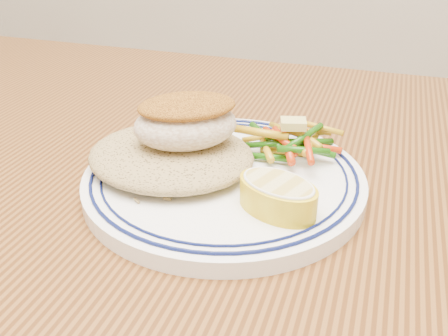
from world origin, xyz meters
TOP-DOWN VIEW (x-y plane):
  - dining_table at (0.00, 0.00)m, footprint 1.50×0.90m
  - plate at (-0.01, 0.04)m, footprint 0.26×0.26m
  - rice_pilaf at (-0.06, 0.04)m, footprint 0.16×0.14m
  - fish_fillet at (-0.05, 0.04)m, footprint 0.11×0.11m
  - vegetable_pile at (0.03, 0.10)m, footprint 0.11×0.09m
  - butter_pat at (0.04, 0.10)m, footprint 0.03×0.02m
  - lemon_wedge at (0.05, -0.00)m, footprint 0.08×0.08m

SIDE VIEW (x-z plane):
  - dining_table at x=0.00m, z-range 0.28..1.03m
  - plate at x=-0.01m, z-range 0.75..0.77m
  - vegetable_pile at x=0.03m, z-range 0.76..0.79m
  - lemon_wedge at x=0.05m, z-range 0.77..0.79m
  - rice_pilaf at x=-0.06m, z-range 0.77..0.79m
  - butter_pat at x=0.04m, z-range 0.79..0.80m
  - fish_fillet at x=-0.05m, z-range 0.79..0.84m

